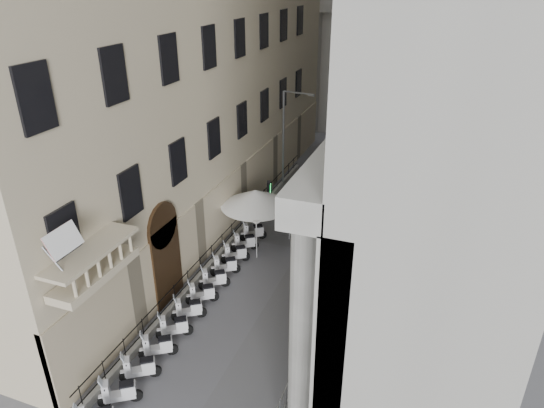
# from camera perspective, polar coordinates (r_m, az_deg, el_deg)

# --- Properties ---
(iron_fence) EXTENTS (0.30, 28.00, 1.40)m
(iron_fence) POSITION_cam_1_polar(r_m,az_deg,el_deg) (30.68, -5.08, -4.95)
(iron_fence) COLOR black
(iron_fence) RESTS_ON ground
(blue_awning) EXTENTS (1.60, 3.00, 3.00)m
(blue_awning) POSITION_cam_1_polar(r_m,az_deg,el_deg) (35.48, 13.04, -1.07)
(blue_awning) COLOR navy
(blue_awning) RESTS_ON ground
(flag) EXTENTS (1.00, 1.40, 8.20)m
(flag) POSITION_cam_1_polar(r_m,az_deg,el_deg) (22.09, -19.71, -21.24)
(flag) COLOR #9E0C11
(flag) RESTS_ON ground
(scooter_1) EXTENTS (1.47, 1.25, 1.50)m
(scooter_1) POSITION_cam_1_polar(r_m,az_deg,el_deg) (21.84, -17.25, -21.47)
(scooter_1) COLOR silver
(scooter_1) RESTS_ON ground
(scooter_2) EXTENTS (1.47, 1.25, 1.50)m
(scooter_2) POSITION_cam_1_polar(r_m,az_deg,el_deg) (22.57, -15.07, -19.20)
(scooter_2) COLOR silver
(scooter_2) RESTS_ON ground
(scooter_3) EXTENTS (1.47, 1.25, 1.50)m
(scooter_3) POSITION_cam_1_polar(r_m,az_deg,el_deg) (23.37, -13.08, -17.06)
(scooter_3) COLOR silver
(scooter_3) RESTS_ON ground
(scooter_4) EXTENTS (1.47, 1.25, 1.50)m
(scooter_4) POSITION_cam_1_polar(r_m,az_deg,el_deg) (24.22, -11.27, -15.04)
(scooter_4) COLOR silver
(scooter_4) RESTS_ON ground
(scooter_5) EXTENTS (1.47, 1.25, 1.50)m
(scooter_5) POSITION_cam_1_polar(r_m,az_deg,el_deg) (25.11, -9.62, -13.16)
(scooter_5) COLOR silver
(scooter_5) RESTS_ON ground
(scooter_6) EXTENTS (1.47, 1.25, 1.50)m
(scooter_6) POSITION_cam_1_polar(r_m,az_deg,el_deg) (26.06, -8.11, -11.39)
(scooter_6) COLOR silver
(scooter_6) RESTS_ON ground
(scooter_7) EXTENTS (1.47, 1.25, 1.50)m
(scooter_7) POSITION_cam_1_polar(r_m,az_deg,el_deg) (27.04, -6.72, -9.75)
(scooter_7) COLOR silver
(scooter_7) RESTS_ON ground
(scooter_8) EXTENTS (1.47, 1.25, 1.50)m
(scooter_8) POSITION_cam_1_polar(r_m,az_deg,el_deg) (28.05, -5.44, -8.22)
(scooter_8) COLOR silver
(scooter_8) RESTS_ON ground
(scooter_9) EXTENTS (1.47, 1.25, 1.50)m
(scooter_9) POSITION_cam_1_polar(r_m,az_deg,el_deg) (29.10, -4.27, -6.79)
(scooter_9) COLOR silver
(scooter_9) RESTS_ON ground
(scooter_10) EXTENTS (1.47, 1.25, 1.50)m
(scooter_10) POSITION_cam_1_polar(r_m,az_deg,el_deg) (30.17, -3.18, -5.46)
(scooter_10) COLOR silver
(scooter_10) RESTS_ON ground
(scooter_11) EXTENTS (1.47, 1.25, 1.50)m
(scooter_11) POSITION_cam_1_polar(r_m,az_deg,el_deg) (31.27, -2.17, -4.22)
(scooter_11) COLOR silver
(scooter_11) RESTS_ON ground
(barrier_1) EXTENTS (0.60, 2.40, 1.10)m
(barrier_1) POSITION_cam_1_polar(r_m,az_deg,el_deg) (21.22, 2.14, -21.72)
(barrier_1) COLOR #A0A2A7
(barrier_1) RESTS_ON ground
(barrier_2) EXTENTS (0.60, 2.40, 1.10)m
(barrier_2) POSITION_cam_1_polar(r_m,az_deg,el_deg) (22.91, 4.21, -17.35)
(barrier_2) COLOR #A0A2A7
(barrier_2) RESTS_ON ground
(barrier_3) EXTENTS (0.60, 2.40, 1.10)m
(barrier_3) POSITION_cam_1_polar(r_m,az_deg,el_deg) (24.74, 5.90, -13.58)
(barrier_3) COLOR #A0A2A7
(barrier_3) RESTS_ON ground
(barrier_4) EXTENTS (0.60, 2.40, 1.10)m
(barrier_4) POSITION_cam_1_polar(r_m,az_deg,el_deg) (26.67, 7.32, -10.34)
(barrier_4) COLOR #A0A2A7
(barrier_4) RESTS_ON ground
(barrier_5) EXTENTS (0.60, 2.40, 1.10)m
(barrier_5) POSITION_cam_1_polar(r_m,az_deg,el_deg) (28.70, 8.51, -7.54)
(barrier_5) COLOR #A0A2A7
(barrier_5) RESTS_ON ground
(barrier_6) EXTENTS (0.60, 2.40, 1.10)m
(barrier_6) POSITION_cam_1_polar(r_m,az_deg,el_deg) (30.79, 9.54, -5.12)
(barrier_6) COLOR #A0A2A7
(barrier_6) RESTS_ON ground
(barrier_7) EXTENTS (0.60, 2.40, 1.10)m
(barrier_7) POSITION_cam_1_polar(r_m,az_deg,el_deg) (32.94, 10.42, -3.00)
(barrier_7) COLOR #A0A2A7
(barrier_7) RESTS_ON ground
(barrier_8) EXTENTS (0.60, 2.40, 1.10)m
(barrier_8) POSITION_cam_1_polar(r_m,az_deg,el_deg) (35.14, 11.19, -1.15)
(barrier_8) COLOR #A0A2A7
(barrier_8) RESTS_ON ground
(barrier_9) EXTENTS (0.60, 2.40, 1.10)m
(barrier_9) POSITION_cam_1_polar(r_m,az_deg,el_deg) (37.38, 11.87, 0.49)
(barrier_9) COLOR #A0A2A7
(barrier_9) RESTS_ON ground
(security_tent) EXTENTS (4.32, 4.32, 3.51)m
(security_tent) POSITION_cam_1_polar(r_m,az_deg,el_deg) (30.62, -2.27, 1.28)
(security_tent) COLOR silver
(security_tent) RESTS_ON ground
(street_lamp) EXTENTS (2.51, 0.50, 7.69)m
(street_lamp) POSITION_cam_1_polar(r_m,az_deg,el_deg) (37.17, 1.74, 8.45)
(street_lamp) COLOR gray
(street_lamp) RESTS_ON ground
(info_kiosk) EXTENTS (0.46, 0.80, 1.63)m
(info_kiosk) POSITION_cam_1_polar(r_m,az_deg,el_deg) (35.81, -0.38, 1.37)
(info_kiosk) COLOR black
(info_kiosk) RESTS_ON ground
(pedestrian_a) EXTENTS (0.60, 0.41, 1.59)m
(pedestrian_a) POSITION_cam_1_polar(r_m,az_deg,el_deg) (34.87, 7.61, 0.37)
(pedestrian_a) COLOR black
(pedestrian_a) RESTS_ON ground
(pedestrian_b) EXTENTS (1.07, 1.00, 1.75)m
(pedestrian_b) POSITION_cam_1_polar(r_m,az_deg,el_deg) (37.36, 7.58, 2.29)
(pedestrian_b) COLOR black
(pedestrian_b) RESTS_ON ground
(pedestrian_c) EXTENTS (1.09, 1.02, 1.87)m
(pedestrian_c) POSITION_cam_1_polar(r_m,az_deg,el_deg) (39.05, 9.55, 3.32)
(pedestrian_c) COLOR black
(pedestrian_c) RESTS_ON ground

